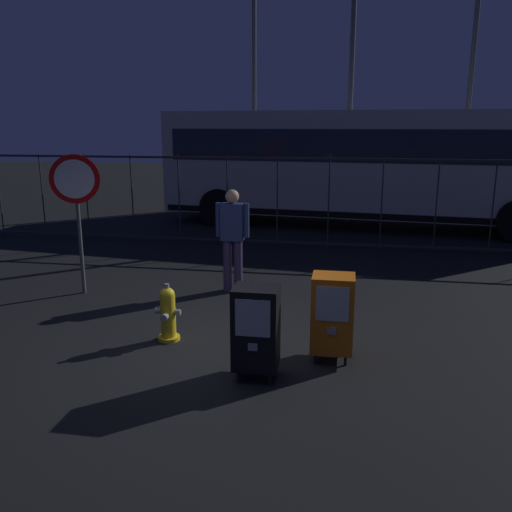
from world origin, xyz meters
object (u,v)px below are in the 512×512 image
(fire_hydrant, at_px, (168,314))
(street_light_near_right, at_px, (254,59))
(newspaper_box_primary, at_px, (256,328))
(stop_sign, at_px, (76,195))
(pedestrian, at_px, (233,234))
(street_light_far_left, at_px, (351,73))
(street_light_near_left, at_px, (474,45))
(bus_near, at_px, (364,161))
(newspaper_box_secondary, at_px, (332,313))

(fire_hydrant, distance_m, street_light_near_right, 12.64)
(fire_hydrant, distance_m, newspaper_box_primary, 1.53)
(stop_sign, height_order, pedestrian, stop_sign)
(street_light_near_right, bearing_deg, street_light_far_left, -43.02)
(pedestrian, bearing_deg, street_light_near_left, 57.00)
(street_light_far_left, bearing_deg, street_light_near_left, 15.75)
(bus_near, distance_m, street_light_near_right, 5.66)
(newspaper_box_secondary, distance_m, bus_near, 8.89)
(fire_hydrant, height_order, newspaper_box_primary, newspaper_box_primary)
(bus_near, height_order, street_light_near_left, street_light_near_left)
(pedestrian, xyz_separation_m, street_light_near_right, (-1.31, 9.65, 3.73))
(pedestrian, distance_m, street_light_far_left, 7.62)
(pedestrian, bearing_deg, fire_hydrant, -99.69)
(stop_sign, distance_m, street_light_near_right, 10.70)
(street_light_near_left, xyz_separation_m, street_light_far_left, (-3.19, -0.90, -0.74))
(newspaper_box_primary, bearing_deg, fire_hydrant, 146.94)
(bus_near, height_order, street_light_far_left, street_light_far_left)
(stop_sign, xyz_separation_m, street_light_near_left, (7.34, 8.21, 3.10))
(stop_sign, distance_m, bus_near, 8.30)
(fire_hydrant, relative_size, bus_near, 0.07)
(fire_hydrant, xyz_separation_m, pedestrian, (0.37, 2.18, 0.60))
(stop_sign, distance_m, street_light_far_left, 8.73)
(newspaper_box_secondary, bearing_deg, stop_sign, 155.15)
(newspaper_box_primary, relative_size, bus_near, 0.10)
(stop_sign, height_order, bus_near, bus_near)
(street_light_near_right, relative_size, street_light_far_left, 1.20)
(bus_near, bearing_deg, street_light_near_left, 31.21)
(stop_sign, height_order, street_light_near_right, street_light_near_right)
(street_light_near_right, bearing_deg, pedestrian, -82.26)
(newspaper_box_secondary, height_order, stop_sign, stop_sign)
(street_light_near_right, bearing_deg, street_light_near_left, -17.56)
(newspaper_box_primary, height_order, newspaper_box_secondary, same)
(fire_hydrant, distance_m, newspaper_box_secondary, 2.08)
(newspaper_box_primary, height_order, bus_near, bus_near)
(newspaper_box_secondary, distance_m, stop_sign, 4.58)
(newspaper_box_primary, bearing_deg, bus_near, 81.99)
(fire_hydrant, xyz_separation_m, street_light_near_left, (5.35, 9.85, 4.35))
(pedestrian, xyz_separation_m, street_light_near_left, (4.98, 7.66, 3.76))
(newspaper_box_secondary, bearing_deg, newspaper_box_primary, -143.51)
(bus_near, distance_m, street_light_near_left, 4.27)
(newspaper_box_primary, xyz_separation_m, pedestrian, (-0.90, 3.01, 0.38))
(bus_near, relative_size, street_light_near_left, 1.30)
(newspaper_box_primary, xyz_separation_m, street_light_near_left, (4.08, 10.67, 4.14))
(newspaper_box_secondary, relative_size, stop_sign, 0.46)
(newspaper_box_secondary, distance_m, pedestrian, 2.97)
(stop_sign, bearing_deg, fire_hydrant, -39.38)
(newspaper_box_primary, xyz_separation_m, street_light_near_right, (-2.21, 12.66, 4.11))
(newspaper_box_primary, xyz_separation_m, newspaper_box_secondary, (0.79, 0.59, 0.00))
(fire_hydrant, relative_size, newspaper_box_secondary, 0.73)
(newspaper_box_primary, distance_m, stop_sign, 4.22)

